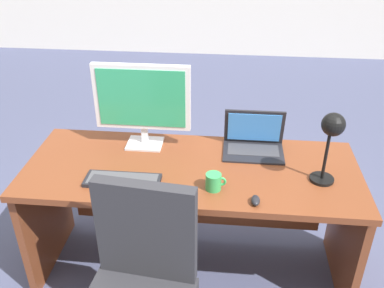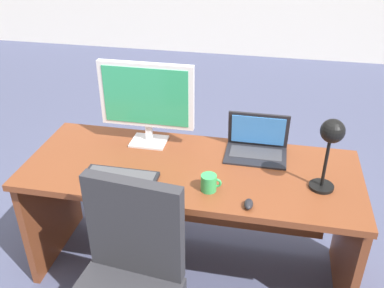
{
  "view_description": "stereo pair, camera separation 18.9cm",
  "coord_description": "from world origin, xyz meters",
  "px_view_note": "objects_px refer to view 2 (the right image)",
  "views": [
    {
      "loc": [
        0.19,
        -1.86,
        1.95
      ],
      "look_at": [
        0.0,
        0.03,
        0.85
      ],
      "focal_mm": 39.87,
      "sensor_mm": 36.0,
      "label": 1
    },
    {
      "loc": [
        0.37,
        -1.84,
        1.95
      ],
      "look_at": [
        0.0,
        0.03,
        0.85
      ],
      "focal_mm": 39.87,
      "sensor_mm": 36.0,
      "label": 2
    }
  ],
  "objects_px": {
    "desk": "(193,194)",
    "laptop": "(257,141)",
    "keyboard": "(121,176)",
    "desk_lamp": "(331,140)",
    "monitor": "(146,98)",
    "coffee_mug": "(209,183)",
    "mouse": "(249,204)"
  },
  "relations": [
    {
      "from": "desk",
      "to": "laptop",
      "type": "height_order",
      "value": "laptop"
    },
    {
      "from": "keyboard",
      "to": "desk_lamp",
      "type": "height_order",
      "value": "desk_lamp"
    },
    {
      "from": "monitor",
      "to": "desk_lamp",
      "type": "xyz_separation_m",
      "value": [
        0.95,
        -0.29,
        0.0
      ]
    },
    {
      "from": "laptop",
      "to": "desk_lamp",
      "type": "xyz_separation_m",
      "value": [
        0.33,
        -0.31,
        0.21
      ]
    },
    {
      "from": "desk",
      "to": "coffee_mug",
      "type": "xyz_separation_m",
      "value": [
        0.13,
        -0.23,
        0.25
      ]
    },
    {
      "from": "desk",
      "to": "desk_lamp",
      "type": "bearing_deg",
      "value": -10.99
    },
    {
      "from": "laptop",
      "to": "desk_lamp",
      "type": "height_order",
      "value": "desk_lamp"
    },
    {
      "from": "laptop",
      "to": "keyboard",
      "type": "height_order",
      "value": "laptop"
    },
    {
      "from": "mouse",
      "to": "keyboard",
      "type": "bearing_deg",
      "value": 170.78
    },
    {
      "from": "laptop",
      "to": "keyboard",
      "type": "bearing_deg",
      "value": -148.65
    },
    {
      "from": "laptop",
      "to": "mouse",
      "type": "xyz_separation_m",
      "value": [
        -0.0,
        -0.5,
        -0.05
      ]
    },
    {
      "from": "monitor",
      "to": "laptop",
      "type": "bearing_deg",
      "value": 1.88
    },
    {
      "from": "desk",
      "to": "laptop",
      "type": "xyz_separation_m",
      "value": [
        0.33,
        0.18,
        0.28
      ]
    },
    {
      "from": "keyboard",
      "to": "mouse",
      "type": "bearing_deg",
      "value": -9.22
    },
    {
      "from": "monitor",
      "to": "coffee_mug",
      "type": "relative_size",
      "value": 5.21
    },
    {
      "from": "keyboard",
      "to": "mouse",
      "type": "xyz_separation_m",
      "value": [
        0.65,
        -0.11,
        0.01
      ]
    },
    {
      "from": "keyboard",
      "to": "desk_lamp",
      "type": "bearing_deg",
      "value": 5.22
    },
    {
      "from": "desk_lamp",
      "to": "coffee_mug",
      "type": "xyz_separation_m",
      "value": [
        -0.53,
        -0.1,
        -0.24
      ]
    },
    {
      "from": "laptop",
      "to": "coffee_mug",
      "type": "distance_m",
      "value": 0.46
    },
    {
      "from": "desk",
      "to": "laptop",
      "type": "relative_size",
      "value": 5.3
    },
    {
      "from": "laptop",
      "to": "mouse",
      "type": "distance_m",
      "value": 0.51
    },
    {
      "from": "laptop",
      "to": "mouse",
      "type": "bearing_deg",
      "value": -90.15
    },
    {
      "from": "monitor",
      "to": "mouse",
      "type": "height_order",
      "value": "monitor"
    },
    {
      "from": "mouse",
      "to": "desk_lamp",
      "type": "xyz_separation_m",
      "value": [
        0.34,
        0.2,
        0.26
      ]
    },
    {
      "from": "monitor",
      "to": "keyboard",
      "type": "relative_size",
      "value": 1.4
    },
    {
      "from": "monitor",
      "to": "coffee_mug",
      "type": "height_order",
      "value": "monitor"
    },
    {
      "from": "keyboard",
      "to": "desk_lamp",
      "type": "xyz_separation_m",
      "value": [
        0.99,
        0.09,
        0.27
      ]
    },
    {
      "from": "mouse",
      "to": "monitor",
      "type": "bearing_deg",
      "value": 141.79
    },
    {
      "from": "desk",
      "to": "monitor",
      "type": "bearing_deg",
      "value": 151.15
    },
    {
      "from": "desk",
      "to": "mouse",
      "type": "distance_m",
      "value": 0.51
    },
    {
      "from": "desk",
      "to": "desk_lamp",
      "type": "height_order",
      "value": "desk_lamp"
    },
    {
      "from": "monitor",
      "to": "desk_lamp",
      "type": "bearing_deg",
      "value": -16.83
    }
  ]
}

